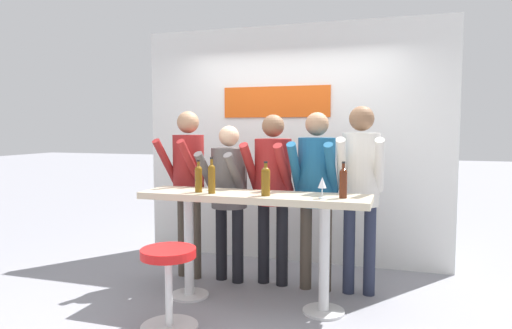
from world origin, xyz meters
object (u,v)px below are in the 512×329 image
object	(u,v)px
person_far_left	(188,174)
wine_bottle_1	(199,178)
wine_bottle_2	(212,177)
wine_glass_0	(322,183)
person_center_right	(361,178)
person_left	(229,186)
wine_bottle_0	(266,180)
bar_stool	(169,275)
wine_bottle_3	(343,182)
tasting_table	(253,215)
person_center_left	(273,180)
person_center	(316,181)

from	to	relation	value
person_far_left	wine_bottle_1	size ratio (longest dim) A/B	5.99
wine_bottle_2	wine_glass_0	distance (m)	0.98
person_center_right	person_left	bearing A→B (deg)	178.19
wine_bottle_0	wine_glass_0	bearing A→B (deg)	-1.22
person_left	wine_bottle_1	size ratio (longest dim) A/B	5.47
person_far_left	wine_bottle_1	bearing A→B (deg)	-44.67
bar_stool	wine_bottle_2	distance (m)	0.92
wine_bottle_1	wine_bottle_2	bearing A→B (deg)	-11.85
wine_bottle_3	wine_glass_0	xyz separation A→B (m)	(-0.16, -0.08, -0.01)
tasting_table	wine_bottle_0	world-z (taller)	wine_bottle_0
wine_bottle_1	wine_bottle_2	world-z (taller)	wine_bottle_2
person_left	person_center_left	bearing A→B (deg)	16.93
person_center_left	wine_glass_0	bearing A→B (deg)	-40.80
wine_bottle_0	wine_bottle_1	world-z (taller)	wine_bottle_0
person_left	person_center	world-z (taller)	person_center
bar_stool	person_center_right	world-z (taller)	person_center_right
bar_stool	person_center_left	bearing A→B (deg)	67.94
bar_stool	wine_bottle_3	bearing A→B (deg)	26.99
wine_bottle_0	person_center_right	bearing A→B (deg)	40.51
person_left	wine_bottle_3	bearing A→B (deg)	-12.70
person_left	wine_bottle_0	distance (m)	0.85
person_far_left	wine_glass_0	xyz separation A→B (m)	(1.51, -0.61, 0.03)
wine_bottle_2	wine_bottle_3	xyz separation A→B (m)	(1.14, 0.08, -0.01)
bar_stool	person_far_left	xyz separation A→B (m)	(-0.40, 1.18, 0.67)
person_far_left	person_center	world-z (taller)	person_far_left
bar_stool	wine_glass_0	xyz separation A→B (m)	(1.11, 0.57, 0.70)
bar_stool	person_center	xyz separation A→B (m)	(0.94, 1.20, 0.64)
person_left	person_center_right	xyz separation A→B (m)	(1.31, 0.02, 0.13)
wine_bottle_0	wine_bottle_1	bearing A→B (deg)	178.73
person_center_right	wine_bottle_2	world-z (taller)	person_center_right
person_center_left	person_center_right	bearing A→B (deg)	5.34
person_center	wine_bottle_2	xyz separation A→B (m)	(-0.81, -0.64, 0.07)
person_center	person_center_left	bearing A→B (deg)	177.70
person_center_left	wine_bottle_3	world-z (taller)	person_center_left
person_center_left	wine_bottle_0	bearing A→B (deg)	-72.67
wine_bottle_3	tasting_table	bearing A→B (deg)	177.79
wine_bottle_0	person_center	bearing A→B (deg)	62.47
tasting_table	person_center	distance (m)	0.75
tasting_table	person_center_right	world-z (taller)	person_center_right
wine_bottle_2	wine_glass_0	xyz separation A→B (m)	(0.98, 0.00, -0.02)
wine_bottle_2	wine_glass_0	size ratio (longest dim) A/B	1.81
person_left	person_center_right	size ratio (longest dim) A/B	0.90
wine_bottle_1	wine_bottle_2	distance (m)	0.14
person_left	person_center_right	world-z (taller)	person_center_right
person_center_left	wine_bottle_2	distance (m)	0.77
person_center_right	wine_bottle_2	xyz separation A→B (m)	(-1.23, -0.65, 0.03)
bar_stool	person_far_left	distance (m)	1.42
wine_bottle_0	wine_bottle_1	xyz separation A→B (m)	(-0.63, 0.01, -0.00)
person_center_right	wine_bottle_1	size ratio (longest dim) A/B	6.09
tasting_table	person_center	size ratio (longest dim) A/B	1.18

